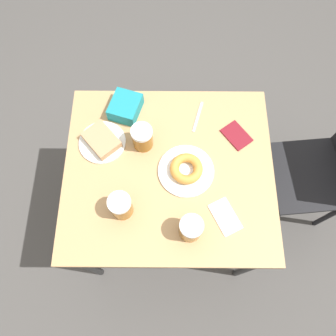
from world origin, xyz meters
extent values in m
plane|color=#474442|center=(0.00, 0.00, 0.00)|extent=(8.00, 8.00, 0.00)
cube|color=tan|center=(0.00, 0.00, 0.76)|extent=(0.79, 0.89, 0.03)
cylinder|color=black|center=(-0.36, -0.40, 0.37)|extent=(0.04, 0.04, 0.75)
cylinder|color=black|center=(0.36, -0.40, 0.37)|extent=(0.04, 0.04, 0.75)
cylinder|color=black|center=(-0.36, 0.40, 0.37)|extent=(0.04, 0.04, 0.75)
cylinder|color=black|center=(0.36, 0.40, 0.37)|extent=(0.04, 0.04, 0.75)
cube|color=black|center=(-0.10, 0.74, 0.45)|extent=(0.44, 0.44, 0.02)
cylinder|color=black|center=(-0.26, 0.55, 0.22)|extent=(0.03, 0.03, 0.44)
cylinder|color=black|center=(0.09, 0.58, 0.22)|extent=(0.03, 0.03, 0.44)
cylinder|color=black|center=(-0.29, 0.89, 0.22)|extent=(0.03, 0.03, 0.44)
cylinder|color=black|center=(0.05, 0.93, 0.22)|extent=(0.03, 0.03, 0.44)
cylinder|color=white|center=(-0.13, -0.29, 0.78)|extent=(0.21, 0.21, 0.01)
cube|color=tan|center=(-0.13, -0.29, 0.80)|extent=(0.19, 0.18, 0.04)
cylinder|color=white|center=(0.01, 0.07, 0.78)|extent=(0.24, 0.24, 0.01)
torus|color=#D18938|center=(0.01, 0.07, 0.81)|extent=(0.14, 0.14, 0.04)
cylinder|color=#8C5619|center=(0.26, 0.08, 0.82)|extent=(0.09, 0.09, 0.10)
cylinder|color=white|center=(0.26, 0.08, 0.88)|extent=(0.09, 0.09, 0.02)
cylinder|color=#8C5619|center=(-0.12, -0.11, 0.82)|extent=(0.09, 0.09, 0.10)
cylinder|color=white|center=(-0.12, -0.11, 0.88)|extent=(0.09, 0.09, 0.02)
cylinder|color=#8C5619|center=(0.18, -0.19, 0.82)|extent=(0.09, 0.09, 0.10)
cylinder|color=white|center=(0.18, -0.19, 0.88)|extent=(0.09, 0.09, 0.02)
cube|color=white|center=(0.20, 0.23, 0.78)|extent=(0.16, 0.14, 0.00)
cube|color=silver|center=(-0.26, 0.13, 0.78)|extent=(0.16, 0.06, 0.00)
cube|color=maroon|center=(-0.16, 0.30, 0.78)|extent=(0.15, 0.15, 0.01)
cube|color=teal|center=(-0.29, -0.20, 0.81)|extent=(0.17, 0.16, 0.07)
camera|label=1|loc=(0.51, 0.00, 2.06)|focal=35.00mm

